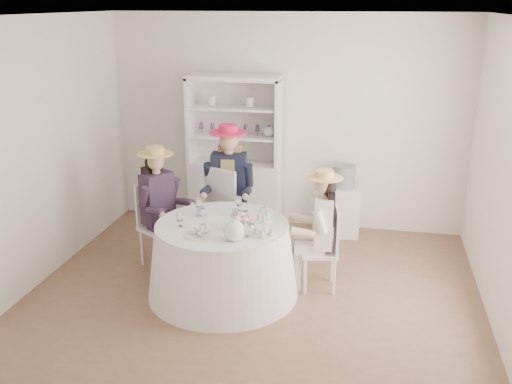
# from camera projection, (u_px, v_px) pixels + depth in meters

# --- Properties ---
(ground) EXTENTS (4.50, 4.50, 0.00)m
(ground) POSITION_uv_depth(u_px,v_px,m) (254.00, 293.00, 5.80)
(ground) COLOR brown
(ground) RESTS_ON ground
(ceiling) EXTENTS (4.50, 4.50, 0.00)m
(ceiling) POSITION_uv_depth(u_px,v_px,m) (254.00, 15.00, 4.94)
(ceiling) COLOR white
(ceiling) RESTS_ON wall_back
(wall_back) EXTENTS (4.50, 0.00, 4.50)m
(wall_back) POSITION_uv_depth(u_px,v_px,m) (287.00, 123.00, 7.22)
(wall_back) COLOR silver
(wall_back) RESTS_ON ground
(wall_front) EXTENTS (4.50, 0.00, 4.50)m
(wall_front) POSITION_uv_depth(u_px,v_px,m) (187.00, 252.00, 3.51)
(wall_front) COLOR silver
(wall_front) RESTS_ON ground
(wall_left) EXTENTS (0.00, 4.50, 4.50)m
(wall_left) POSITION_uv_depth(u_px,v_px,m) (38.00, 153.00, 5.80)
(wall_left) COLOR silver
(wall_left) RESTS_ON ground
(wall_right) EXTENTS (0.00, 4.50, 4.50)m
(wall_right) POSITION_uv_depth(u_px,v_px,m) (508.00, 180.00, 4.93)
(wall_right) COLOR silver
(wall_right) RESTS_ON ground
(tea_table) EXTENTS (1.51, 1.51, 0.75)m
(tea_table) POSITION_uv_depth(u_px,v_px,m) (223.00, 259.00, 5.68)
(tea_table) COLOR white
(tea_table) RESTS_ON ground
(hutch) EXTENTS (1.25, 0.66, 1.96)m
(hutch) POSITION_uv_depth(u_px,v_px,m) (236.00, 174.00, 7.33)
(hutch) COLOR silver
(hutch) RESTS_ON ground
(side_table) EXTENTS (0.44, 0.44, 0.62)m
(side_table) POSITION_uv_depth(u_px,v_px,m) (342.00, 211.00, 7.18)
(side_table) COLOR silver
(side_table) RESTS_ON ground
(hatbox) EXTENTS (0.33, 0.33, 0.28)m
(hatbox) POSITION_uv_depth(u_px,v_px,m) (344.00, 176.00, 7.03)
(hatbox) COLOR black
(hatbox) RESTS_ON side_table
(guest_left) EXTENTS (0.58, 0.54, 1.36)m
(guest_left) POSITION_uv_depth(u_px,v_px,m) (159.00, 200.00, 6.19)
(guest_left) COLOR silver
(guest_left) RESTS_ON ground
(guest_mid) EXTENTS (0.56, 0.58, 1.53)m
(guest_mid) POSITION_uv_depth(u_px,v_px,m) (229.00, 183.00, 6.46)
(guest_mid) COLOR silver
(guest_mid) RESTS_ON ground
(guest_right) EXTENTS (0.49, 0.47, 1.26)m
(guest_right) POSITION_uv_depth(u_px,v_px,m) (320.00, 223.00, 5.68)
(guest_right) COLOR silver
(guest_right) RESTS_ON ground
(spare_chair) EXTENTS (0.58, 0.58, 1.06)m
(spare_chair) POSITION_uv_depth(u_px,v_px,m) (228.00, 208.00, 6.51)
(spare_chair) COLOR silver
(spare_chair) RESTS_ON ground
(teacup_a) EXTENTS (0.11, 0.11, 0.07)m
(teacup_a) POSITION_uv_depth(u_px,v_px,m) (202.00, 213.00, 5.75)
(teacup_a) COLOR white
(teacup_a) RESTS_ON tea_table
(teacup_b) EXTENTS (0.07, 0.07, 0.06)m
(teacup_b) POSITION_uv_depth(u_px,v_px,m) (235.00, 213.00, 5.77)
(teacup_b) COLOR white
(teacup_b) RESTS_ON tea_table
(teacup_c) EXTENTS (0.10, 0.10, 0.07)m
(teacup_c) POSITION_uv_depth(u_px,v_px,m) (244.00, 215.00, 5.69)
(teacup_c) COLOR white
(teacup_c) RESTS_ON tea_table
(flower_bowl) EXTENTS (0.22, 0.22, 0.05)m
(flower_bowl) POSITION_uv_depth(u_px,v_px,m) (238.00, 226.00, 5.43)
(flower_bowl) COLOR white
(flower_bowl) RESTS_ON tea_table
(flower_arrangement) EXTENTS (0.18, 0.17, 0.06)m
(flower_arrangement) POSITION_uv_depth(u_px,v_px,m) (241.00, 219.00, 5.45)
(flower_arrangement) COLOR #E1707C
(flower_arrangement) RESTS_ON tea_table
(table_teapot) EXTENTS (0.28, 0.20, 0.21)m
(table_teapot) POSITION_uv_depth(u_px,v_px,m) (235.00, 231.00, 5.17)
(table_teapot) COLOR white
(table_teapot) RESTS_ON tea_table
(sandwich_plate) EXTENTS (0.29, 0.29, 0.06)m
(sandwich_plate) POSITION_uv_depth(u_px,v_px,m) (199.00, 233.00, 5.30)
(sandwich_plate) COLOR white
(sandwich_plate) RESTS_ON tea_table
(cupcake_stand) EXTENTS (0.22, 0.22, 0.20)m
(cupcake_stand) POSITION_uv_depth(u_px,v_px,m) (263.00, 228.00, 5.27)
(cupcake_stand) COLOR white
(cupcake_stand) RESTS_ON tea_table
(stemware_set) EXTENTS (0.84, 0.88, 0.15)m
(stemware_set) POSITION_uv_depth(u_px,v_px,m) (222.00, 217.00, 5.54)
(stemware_set) COLOR white
(stemware_set) RESTS_ON tea_table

